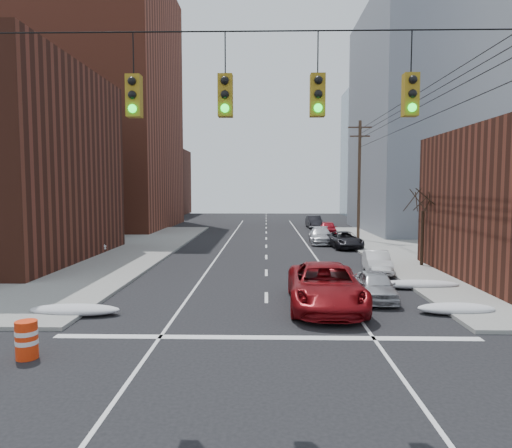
{
  "coord_description": "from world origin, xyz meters",
  "views": [
    {
      "loc": [
        -0.02,
        -8.09,
        4.9
      ],
      "look_at": [
        -0.55,
        15.92,
        3.0
      ],
      "focal_mm": 32.0,
      "sensor_mm": 36.0,
      "label": 1
    }
  ],
  "objects_px": {
    "parked_car_c": "(344,240)",
    "parked_car_f": "(314,222)",
    "parked_car_a": "(376,286)",
    "lot_car_d": "(15,243)",
    "construction_barrel": "(27,339)",
    "parked_car_e": "(328,228)",
    "lot_car_b": "(63,240)",
    "parked_car_d": "(321,236)",
    "parked_car_b": "(377,262)",
    "lot_car_a": "(77,242)",
    "lot_car_c": "(55,242)",
    "red_pickup": "(325,286)"
  },
  "relations": [
    {
      "from": "parked_car_c",
      "to": "parked_car_f",
      "type": "xyz_separation_m",
      "value": [
        -0.55,
        18.7,
        0.09
      ]
    },
    {
      "from": "parked_car_a",
      "to": "lot_car_d",
      "type": "xyz_separation_m",
      "value": [
        -23.07,
        12.65,
        0.29
      ]
    },
    {
      "from": "lot_car_d",
      "to": "parked_car_a",
      "type": "bearing_deg",
      "value": -96.66
    },
    {
      "from": "construction_barrel",
      "to": "parked_car_f",
      "type": "bearing_deg",
      "value": 73.58
    },
    {
      "from": "parked_car_e",
      "to": "parked_car_f",
      "type": "bearing_deg",
      "value": 98.49
    },
    {
      "from": "lot_car_b",
      "to": "construction_barrel",
      "type": "height_order",
      "value": "lot_car_b"
    },
    {
      "from": "parked_car_d",
      "to": "lot_car_b",
      "type": "distance_m",
      "value": 21.27
    },
    {
      "from": "parked_car_b",
      "to": "lot_car_d",
      "type": "xyz_separation_m",
      "value": [
        -24.67,
        6.23,
        0.29
      ]
    },
    {
      "from": "lot_car_a",
      "to": "lot_car_c",
      "type": "distance_m",
      "value": 2.06
    },
    {
      "from": "construction_barrel",
      "to": "parked_car_d",
      "type": "bearing_deg",
      "value": 66.9
    },
    {
      "from": "parked_car_d",
      "to": "parked_car_e",
      "type": "height_order",
      "value": "parked_car_e"
    },
    {
      "from": "red_pickup",
      "to": "parked_car_b",
      "type": "xyz_separation_m",
      "value": [
        3.98,
        7.72,
        -0.25
      ]
    },
    {
      "from": "lot_car_d",
      "to": "parked_car_f",
      "type": "bearing_deg",
      "value": -23.79
    },
    {
      "from": "lot_car_a",
      "to": "parked_car_c",
      "type": "bearing_deg",
      "value": -57.66
    },
    {
      "from": "parked_car_b",
      "to": "red_pickup",
      "type": "bearing_deg",
      "value": -111.26
    },
    {
      "from": "parked_car_d",
      "to": "parked_car_f",
      "type": "distance_m",
      "value": 15.86
    },
    {
      "from": "lot_car_c",
      "to": "lot_car_a",
      "type": "bearing_deg",
      "value": -109.43
    },
    {
      "from": "lot_car_a",
      "to": "parked_car_f",
      "type": "bearing_deg",
      "value": -19.52
    },
    {
      "from": "parked_car_c",
      "to": "lot_car_a",
      "type": "distance_m",
      "value": 20.84
    },
    {
      "from": "lot_car_d",
      "to": "parked_car_e",
      "type": "bearing_deg",
      "value": -37.03
    },
    {
      "from": "red_pickup",
      "to": "lot_car_d",
      "type": "xyz_separation_m",
      "value": [
        -20.69,
        13.95,
        0.03
      ]
    },
    {
      "from": "parked_car_f",
      "to": "lot_car_b",
      "type": "distance_m",
      "value": 30.09
    },
    {
      "from": "parked_car_a",
      "to": "lot_car_d",
      "type": "bearing_deg",
      "value": 154.15
    },
    {
      "from": "parked_car_b",
      "to": "lot_car_d",
      "type": "bearing_deg",
      "value": 171.84
    },
    {
      "from": "lot_car_b",
      "to": "construction_barrel",
      "type": "relative_size",
      "value": 4.56
    },
    {
      "from": "parked_car_a",
      "to": "parked_car_d",
      "type": "height_order",
      "value": "parked_car_d"
    },
    {
      "from": "parked_car_c",
      "to": "lot_car_c",
      "type": "xyz_separation_m",
      "value": [
        -22.5,
        -3.08,
        0.1
      ]
    },
    {
      "from": "parked_car_a",
      "to": "parked_car_f",
      "type": "relative_size",
      "value": 0.81
    },
    {
      "from": "parked_car_c",
      "to": "parked_car_e",
      "type": "relative_size",
      "value": 1.13
    },
    {
      "from": "parked_car_b",
      "to": "lot_car_d",
      "type": "distance_m",
      "value": 25.45
    },
    {
      "from": "parked_car_c",
      "to": "parked_car_f",
      "type": "distance_m",
      "value": 18.71
    },
    {
      "from": "parked_car_c",
      "to": "lot_car_c",
      "type": "height_order",
      "value": "lot_car_c"
    },
    {
      "from": "parked_car_b",
      "to": "construction_barrel",
      "type": "relative_size",
      "value": 3.49
    },
    {
      "from": "red_pickup",
      "to": "lot_car_c",
      "type": "distance_m",
      "value": 24.21
    },
    {
      "from": "parked_car_a",
      "to": "parked_car_c",
      "type": "relative_size",
      "value": 0.77
    },
    {
      "from": "parked_car_a",
      "to": "construction_barrel",
      "type": "height_order",
      "value": "parked_car_a"
    },
    {
      "from": "parked_car_b",
      "to": "lot_car_a",
      "type": "xyz_separation_m",
      "value": [
        -20.52,
        7.3,
        0.21
      ]
    },
    {
      "from": "lot_car_a",
      "to": "lot_car_b",
      "type": "distance_m",
      "value": 2.34
    },
    {
      "from": "parked_car_c",
      "to": "parked_car_d",
      "type": "bearing_deg",
      "value": 112.96
    },
    {
      "from": "lot_car_d",
      "to": "construction_barrel",
      "type": "height_order",
      "value": "lot_car_d"
    },
    {
      "from": "parked_car_b",
      "to": "parked_car_c",
      "type": "bearing_deg",
      "value": 96.02
    },
    {
      "from": "red_pickup",
      "to": "lot_car_b",
      "type": "bearing_deg",
      "value": 139.42
    },
    {
      "from": "parked_car_a",
      "to": "lot_car_a",
      "type": "bearing_deg",
      "value": 146.95
    },
    {
      "from": "parked_car_e",
      "to": "lot_car_c",
      "type": "xyz_separation_m",
      "value": [
        -22.5,
        -13.13,
        0.04
      ]
    },
    {
      "from": "parked_car_e",
      "to": "parked_car_f",
      "type": "height_order",
      "value": "parked_car_f"
    },
    {
      "from": "lot_car_d",
      "to": "lot_car_c",
      "type": "bearing_deg",
      "value": -31.0
    },
    {
      "from": "red_pickup",
      "to": "parked_car_f",
      "type": "xyz_separation_m",
      "value": [
        3.43,
        37.36,
        -0.13
      ]
    },
    {
      "from": "lot_car_d",
      "to": "lot_car_a",
      "type": "bearing_deg",
      "value": -53.54
    },
    {
      "from": "red_pickup",
      "to": "parked_car_d",
      "type": "xyz_separation_m",
      "value": [
        2.38,
        21.54,
        -0.18
      ]
    },
    {
      "from": "lot_car_b",
      "to": "parked_car_e",
      "type": "bearing_deg",
      "value": -84.93
    }
  ]
}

